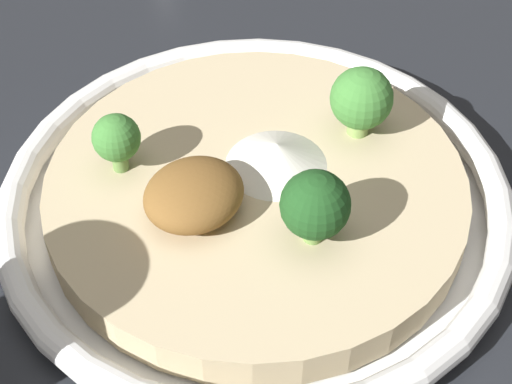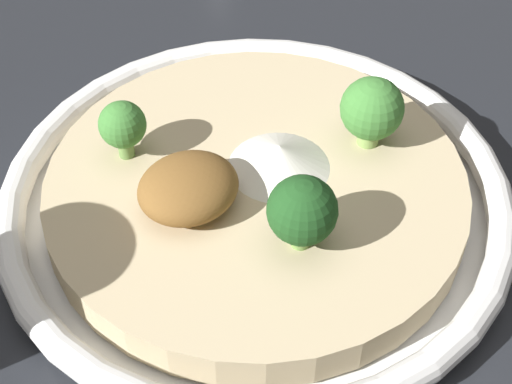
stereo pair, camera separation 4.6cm
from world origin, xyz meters
TOP-DOWN VIEW (x-y plane):
  - ground_plane at (0.00, 0.00)m, footprint 6.00×6.00m
  - risotto_bowl at (0.00, 0.00)m, footprint 0.30×0.30m
  - cheese_sprinkle at (0.02, -0.00)m, footprint 0.06×0.06m
  - crispy_onion_garnish at (-0.04, 0.01)m, footprint 0.06×0.05m
  - broccoli_right at (0.07, -0.01)m, footprint 0.04×0.04m
  - broccoli_front at (-0.01, -0.05)m, footprint 0.04×0.04m
  - broccoli_back_left at (-0.05, 0.06)m, footprint 0.03×0.03m

SIDE VIEW (x-z plane):
  - ground_plane at x=0.00m, z-range 0.00..0.00m
  - risotto_bowl at x=0.00m, z-range 0.00..0.03m
  - cheese_sprinkle at x=0.02m, z-range 0.03..0.05m
  - crispy_onion_garnish at x=-0.04m, z-range 0.03..0.06m
  - broccoli_back_left at x=-0.05m, z-range 0.03..0.07m
  - broccoli_right at x=0.07m, z-range 0.03..0.08m
  - broccoli_front at x=-0.01m, z-range 0.03..0.08m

